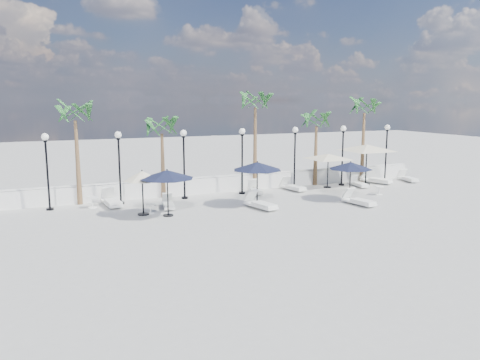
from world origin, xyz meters
name	(u,v)px	position (x,y,z in m)	size (l,w,h in m)	color
ground	(298,219)	(0.00, 0.00, 0.00)	(100.00, 100.00, 0.00)	#9A9A95
balustrade	(236,183)	(0.00, 7.50, 0.47)	(26.00, 0.30, 1.01)	silver
lamppost_0	(47,161)	(-10.50, 6.50, 2.49)	(0.36, 0.36, 3.84)	black
lamppost_1	(119,157)	(-7.00, 6.50, 2.49)	(0.36, 0.36, 3.84)	black
lamppost_2	(184,154)	(-3.50, 6.50, 2.49)	(0.36, 0.36, 3.84)	black
lamppost_3	(242,152)	(0.00, 6.50, 2.49)	(0.36, 0.36, 3.84)	black
lamppost_4	(295,149)	(3.50, 6.50, 2.49)	(0.36, 0.36, 3.84)	black
lamppost_5	(343,147)	(7.00, 6.50, 2.49)	(0.36, 0.36, 3.84)	black
lamppost_6	(386,145)	(10.50, 6.50, 2.49)	(0.36, 0.36, 3.84)	black
palm_0	(75,118)	(-9.00, 7.30, 4.53)	(2.60, 2.60, 5.50)	brown
palm_1	(162,131)	(-4.50, 7.30, 3.75)	(2.60, 2.60, 4.70)	brown
palm_2	(255,105)	(1.20, 7.30, 5.12)	(2.60, 2.60, 6.10)	brown
palm_3	(316,124)	(5.50, 7.30, 3.95)	(2.60, 2.60, 4.90)	brown
palm_4	(364,111)	(9.20, 7.30, 4.73)	(2.60, 2.60, 5.70)	brown
lounger_0	(112,201)	(-7.52, 6.22, 0.27)	(0.90, 2.19, 0.80)	silver
lounger_1	(168,204)	(-4.94, 4.56, 0.21)	(0.81, 1.73, 0.62)	silver
lounger_2	(260,204)	(-0.68, 2.61, 0.26)	(1.12, 2.14, 0.77)	silver
lounger_3	(255,190)	(0.71, 6.22, 0.24)	(1.06, 1.97, 0.70)	silver
lounger_4	(359,200)	(4.44, 1.33, 0.24)	(0.97, 2.02, 0.73)	silver
lounger_5	(293,187)	(3.25, 6.22, 0.24)	(0.97, 1.99, 0.71)	silver
lounger_6	(359,183)	(7.72, 5.67, 0.21)	(0.75, 1.73, 0.63)	silver
lounger_7	(376,179)	(9.54, 6.22, 0.26)	(1.44, 2.18, 0.78)	silver
lounger_8	(408,178)	(12.00, 5.97, 0.23)	(0.91, 1.90, 0.68)	silver
side_table_0	(150,208)	(-6.04, 3.75, 0.27)	(0.47, 0.47, 0.46)	silver
side_table_1	(92,201)	(-8.49, 6.14, 0.34)	(0.58, 0.58, 0.56)	silver
side_table_2	(379,190)	(7.19, 3.07, 0.31)	(0.52, 0.52, 0.51)	silver
parasol_navy_left	(167,175)	(-5.36, 2.97, 1.99)	(2.56, 2.56, 2.26)	black
parasol_navy_mid	(257,166)	(-0.44, 3.49, 2.04)	(2.59, 2.59, 2.32)	black
parasol_navy_right	(351,166)	(4.82, 2.67, 1.88)	(2.39, 2.39, 2.14)	black
parasol_cream_sq_a	(328,154)	(5.72, 6.20, 2.12)	(4.66, 4.66, 2.29)	black
parasol_cream_sq_b	(367,145)	(8.67, 6.20, 2.59)	(5.59, 5.59, 2.80)	black
parasol_cream_small	(142,176)	(-6.40, 3.66, 1.87)	(1.78, 1.78, 2.18)	black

